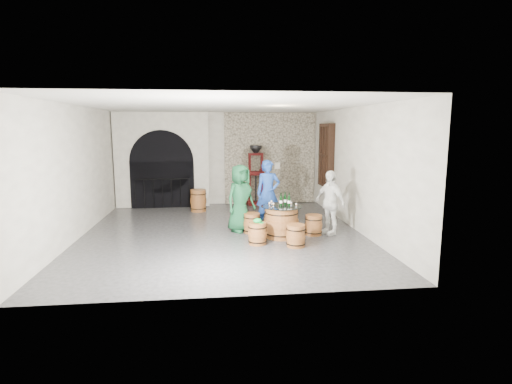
{
  "coord_description": "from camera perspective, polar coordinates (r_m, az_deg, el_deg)",
  "views": [
    {
      "loc": [
        -0.27,
        -10.01,
        2.65
      ],
      "look_at": [
        0.85,
        -0.07,
        1.05
      ],
      "focal_mm": 28.0,
      "sensor_mm": 36.0,
      "label": 1
    }
  ],
  "objects": [
    {
      "name": "barrel_stool_far",
      "position": [
        10.64,
        2.33,
        -3.95
      ],
      "size": [
        0.45,
        0.45,
        0.51
      ],
      "color": "brown",
      "rests_on": "ground"
    },
    {
      "name": "tasting_glass_f",
      "position": [
        9.69,
        1.94,
        -1.74
      ],
      "size": [
        0.05,
        0.05,
        0.1
      ],
      "primitive_type": null,
      "color": "#A45120",
      "rests_on": "barrel_table"
    },
    {
      "name": "barrel_stool_near_left",
      "position": [
        9.25,
        0.21,
        -5.94
      ],
      "size": [
        0.45,
        0.45,
        0.51
      ],
      "color": "brown",
      "rests_on": "ground"
    },
    {
      "name": "ceiling",
      "position": [
        10.03,
        -5.01,
        12.19
      ],
      "size": [
        8.0,
        8.0,
        0.0
      ],
      "primitive_type": "plane",
      "rotation": [
        3.14,
        0.0,
        0.0
      ],
      "color": "beige",
      "rests_on": "wall_back"
    },
    {
      "name": "tasting_glass_d",
      "position": [
        10.06,
        4.92,
        -1.36
      ],
      "size": [
        0.05,
        0.05,
        0.1
      ],
      "primitive_type": null,
      "color": "#A45120",
      "rests_on": "barrel_table"
    },
    {
      "name": "wall_back",
      "position": [
        14.06,
        -5.35,
        4.76
      ],
      "size": [
        8.0,
        0.0,
        8.0
      ],
      "primitive_type": "plane",
      "rotation": [
        1.57,
        0.0,
        0.0
      ],
      "color": "beige",
      "rests_on": "ground"
    },
    {
      "name": "wall_left",
      "position": [
        10.57,
        -24.22,
        2.58
      ],
      "size": [
        0.0,
        8.0,
        8.0
      ],
      "primitive_type": "plane",
      "rotation": [
        1.57,
        0.0,
        1.57
      ],
      "color": "beige",
      "rests_on": "ground"
    },
    {
      "name": "person_blue",
      "position": [
        10.92,
        1.75,
        -0.14
      ],
      "size": [
        0.69,
        0.49,
        1.8
      ],
      "primitive_type": "imported",
      "rotation": [
        0.0,
        0.0,
        0.09
      ],
      "color": "#1B3F96",
      "rests_on": "ground"
    },
    {
      "name": "barrel_stool_right",
      "position": [
        10.14,
        8.23,
        -4.69
      ],
      "size": [
        0.45,
        0.45,
        0.51
      ],
      "color": "brown",
      "rests_on": "ground"
    },
    {
      "name": "corking_press",
      "position": [
        13.88,
        -0.03,
        3.1
      ],
      "size": [
        0.87,
        0.52,
        2.07
      ],
      "rotation": [
        0.0,
        0.0,
        0.12
      ],
      "color": "#550F0E",
      "rests_on": "ground"
    },
    {
      "name": "shuttered_window",
      "position": [
        12.97,
        9.95,
        5.19
      ],
      "size": [
        0.23,
        1.1,
        2.0
      ],
      "color": "black",
      "rests_on": "wall_right"
    },
    {
      "name": "barrel_stool_near_right",
      "position": [
        9.1,
        5.71,
        -6.24
      ],
      "size": [
        0.45,
        0.45,
        0.51
      ],
      "color": "brown",
      "rests_on": "ground"
    },
    {
      "name": "side_barrel",
      "position": [
        12.98,
        -8.24,
        -1.21
      ],
      "size": [
        0.53,
        0.53,
        0.71
      ],
      "rotation": [
        0.0,
        0.0,
        0.17
      ],
      "color": "brown",
      "rests_on": "ground"
    },
    {
      "name": "barrel_stool_left",
      "position": [
        10.24,
        -0.61,
        -4.46
      ],
      "size": [
        0.45,
        0.45,
        0.51
      ],
      "color": "brown",
      "rests_on": "ground"
    },
    {
      "name": "tasting_glass_b",
      "position": [
        9.75,
        5.04,
        -1.7
      ],
      "size": [
        0.05,
        0.05,
        0.1
      ],
      "primitive_type": null,
      "color": "#A45120",
      "rests_on": "barrel_table"
    },
    {
      "name": "wall_front",
      "position": [
        6.11,
        -3.82,
        -0.84
      ],
      "size": [
        8.0,
        0.0,
        8.0
      ],
      "primitive_type": "plane",
      "rotation": [
        -1.57,
        0.0,
        0.0
      ],
      "color": "beige",
      "rests_on": "ground"
    },
    {
      "name": "stone_facing_panel",
      "position": [
        14.15,
        1.99,
        4.82
      ],
      "size": [
        3.2,
        0.12,
        3.18
      ],
      "primitive_type": "cube",
      "color": "#B0A48C",
      "rests_on": "ground"
    },
    {
      "name": "control_box",
      "position": [
        14.13,
        3.04,
        3.79
      ],
      "size": [
        0.18,
        0.1,
        0.22
      ],
      "primitive_type": "cube",
      "color": "silver",
      "rests_on": "wall_back"
    },
    {
      "name": "wine_bottle_left",
      "position": [
        9.73,
        3.58,
        -1.22
      ],
      "size": [
        0.08,
        0.08,
        0.32
      ],
      "color": "black",
      "rests_on": "barrel_table"
    },
    {
      "name": "person_white",
      "position": [
        10.19,
        10.51,
        -1.48
      ],
      "size": [
        0.8,
        1.02,
        1.62
      ],
      "primitive_type": "imported",
      "rotation": [
        0.0,
        0.0,
        -1.07
      ],
      "color": "white",
      "rests_on": "ground"
    },
    {
      "name": "tasting_glass_e",
      "position": [
        9.6,
        5.77,
        -1.88
      ],
      "size": [
        0.05,
        0.05,
        0.1
      ],
      "primitive_type": null,
      "color": "#A45120",
      "rests_on": "barrel_table"
    },
    {
      "name": "tasting_glass_c",
      "position": [
        9.91,
        2.22,
        -1.5
      ],
      "size": [
        0.05,
        0.05,
        0.1
      ],
      "primitive_type": null,
      "color": "#A45120",
      "rests_on": "barrel_table"
    },
    {
      "name": "arched_opening",
      "position": [
        13.89,
        -13.21,
        4.43
      ],
      "size": [
        3.1,
        0.6,
        3.19
      ],
      "color": "beige",
      "rests_on": "ground"
    },
    {
      "name": "wine_bottle_center",
      "position": [
        9.72,
        4.75,
        -1.24
      ],
      "size": [
        0.08,
        0.08,
        0.32
      ],
      "color": "black",
      "rests_on": "barrel_table"
    },
    {
      "name": "person_green",
      "position": [
        10.28,
        -2.25,
        -0.89
      ],
      "size": [
        1.01,
        0.95,
        1.74
      ],
      "primitive_type": "imported",
      "rotation": [
        0.0,
        0.0,
        0.64
      ],
      "color": "#124325",
      "rests_on": "ground"
    },
    {
      "name": "green_cap",
      "position": [
        9.18,
        0.24,
        -4.14
      ],
      "size": [
        0.24,
        0.2,
        0.11
      ],
      "color": "#0D9435",
      "rests_on": "barrel_stool_near_left"
    },
    {
      "name": "wine_bottle_right",
      "position": [
        9.85,
        4.16,
        -1.1
      ],
      "size": [
        0.08,
        0.08,
        0.32
      ],
      "color": "black",
      "rests_on": "barrel_table"
    },
    {
      "name": "tasting_glass_a",
      "position": [
        9.62,
        2.49,
        -1.82
      ],
      "size": [
        0.05,
        0.05,
        0.1
      ],
      "primitive_type": null,
      "color": "#A45120",
      "rests_on": "barrel_table"
    },
    {
      "name": "barrel_table",
      "position": [
        9.82,
        3.67,
        -4.26
      ],
      "size": [
        1.02,
        1.02,
        0.78
      ],
      "color": "brown",
      "rests_on": "ground"
    },
    {
      "name": "wall_right",
      "position": [
        10.75,
        14.13,
        3.2
      ],
      "size": [
        0.0,
        8.0,
        8.0
      ],
      "primitive_type": "plane",
      "rotation": [
        1.57,
        0.0,
        -1.57
      ],
      "color": "beige",
      "rests_on": "ground"
    },
    {
      "name": "ground",
      "position": [
        10.36,
        -4.76,
        -5.77
      ],
      "size": [
        8.0,
        8.0,
        0.0
      ],
      "primitive_type": "plane",
      "color": "#2A2A2D",
      "rests_on": "ground"
    }
  ]
}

